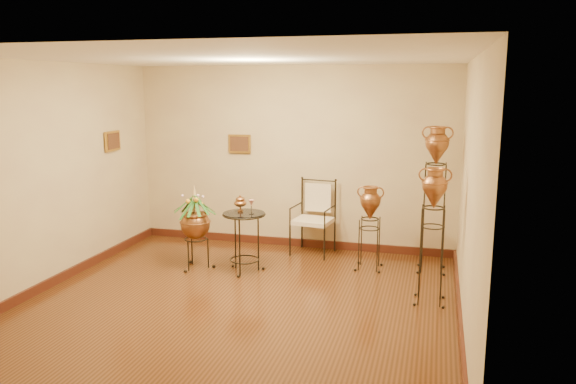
% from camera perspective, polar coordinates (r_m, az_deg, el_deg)
% --- Properties ---
extents(ground, '(5.00, 5.00, 0.00)m').
position_cam_1_polar(ground, '(6.71, -5.05, -11.23)').
color(ground, '#592F15').
rests_on(ground, ground).
extents(room_shell, '(5.02, 5.02, 2.81)m').
position_cam_1_polar(room_shell, '(6.27, -5.35, 3.63)').
color(room_shell, '#D5C289').
rests_on(room_shell, ground).
extents(amphora_tall, '(0.44, 0.44, 2.00)m').
position_cam_1_polar(amphora_tall, '(7.77, 14.65, -0.58)').
color(amphora_tall, black).
rests_on(amphora_tall, ground).
extents(amphora_mid, '(0.45, 0.45, 1.62)m').
position_cam_1_polar(amphora_mid, '(6.67, 14.45, -4.25)').
color(amphora_mid, black).
rests_on(amphora_mid, ground).
extents(amphora_short, '(0.37, 0.37, 1.18)m').
position_cam_1_polar(amphora_short, '(7.79, 8.29, -3.58)').
color(amphora_short, black).
rests_on(amphora_short, ground).
extents(planter_urn, '(0.80, 0.80, 1.21)m').
position_cam_1_polar(planter_urn, '(7.82, -9.41, -2.90)').
color(planter_urn, black).
rests_on(planter_urn, ground).
extents(armchair, '(0.69, 0.65, 1.11)m').
position_cam_1_polar(armchair, '(8.40, 2.54, -2.64)').
color(armchair, black).
rests_on(armchair, ground).
extents(side_table, '(0.72, 0.72, 1.04)m').
position_cam_1_polar(side_table, '(7.65, -4.46, -4.99)').
color(side_table, black).
rests_on(side_table, ground).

